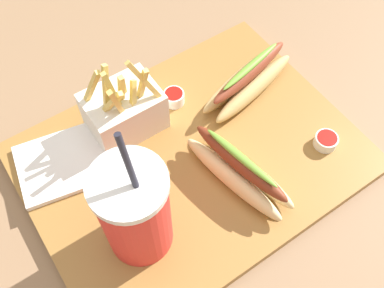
{
  "coord_description": "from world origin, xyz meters",
  "views": [
    {
      "loc": [
        -0.18,
        -0.27,
        0.57
      ],
      "look_at": [
        0.0,
        0.0,
        0.05
      ],
      "focal_mm": 41.02,
      "sensor_mm": 36.0,
      "label": 1
    }
  ],
  "objects_px": {
    "hot_dog_1": "(248,80)",
    "ketchup_cup_2": "(174,97)",
    "fries_basket": "(124,110)",
    "napkin_stack": "(63,163)",
    "soda_cup": "(135,212)",
    "hot_dog_2": "(239,170)",
    "ketchup_cup_1": "(326,140)"
  },
  "relations": [
    {
      "from": "fries_basket",
      "to": "hot_dog_1",
      "type": "bearing_deg",
      "value": -13.92
    },
    {
      "from": "fries_basket",
      "to": "ketchup_cup_2",
      "type": "height_order",
      "value": "fries_basket"
    },
    {
      "from": "napkin_stack",
      "to": "fries_basket",
      "type": "bearing_deg",
      "value": 4.38
    },
    {
      "from": "hot_dog_2",
      "to": "ketchup_cup_1",
      "type": "height_order",
      "value": "hot_dog_2"
    },
    {
      "from": "fries_basket",
      "to": "ketchup_cup_2",
      "type": "relative_size",
      "value": 4.36
    },
    {
      "from": "soda_cup",
      "to": "hot_dog_2",
      "type": "distance_m",
      "value": 0.16
    },
    {
      "from": "fries_basket",
      "to": "ketchup_cup_2",
      "type": "xyz_separation_m",
      "value": [
        0.08,
        -0.0,
        -0.03
      ]
    },
    {
      "from": "hot_dog_2",
      "to": "ketchup_cup_1",
      "type": "relative_size",
      "value": 5.32
    },
    {
      "from": "ketchup_cup_2",
      "to": "fries_basket",
      "type": "bearing_deg",
      "value": 178.53
    },
    {
      "from": "soda_cup",
      "to": "ketchup_cup_2",
      "type": "relative_size",
      "value": 6.95
    },
    {
      "from": "fries_basket",
      "to": "ketchup_cup_1",
      "type": "xyz_separation_m",
      "value": [
        0.23,
        -0.19,
        -0.03
      ]
    },
    {
      "from": "fries_basket",
      "to": "hot_dog_2",
      "type": "xyz_separation_m",
      "value": [
        0.08,
        -0.17,
        -0.01
      ]
    },
    {
      "from": "soda_cup",
      "to": "napkin_stack",
      "type": "relative_size",
      "value": 1.79
    },
    {
      "from": "ketchup_cup_1",
      "to": "napkin_stack",
      "type": "xyz_separation_m",
      "value": [
        -0.34,
        0.19,
        -0.01
      ]
    },
    {
      "from": "fries_basket",
      "to": "napkin_stack",
      "type": "relative_size",
      "value": 1.13
    },
    {
      "from": "ketchup_cup_2",
      "to": "hot_dog_2",
      "type": "bearing_deg",
      "value": -90.0
    },
    {
      "from": "hot_dog_1",
      "to": "napkin_stack",
      "type": "bearing_deg",
      "value": 172.57
    },
    {
      "from": "fries_basket",
      "to": "hot_dog_2",
      "type": "height_order",
      "value": "fries_basket"
    },
    {
      "from": "hot_dog_2",
      "to": "napkin_stack",
      "type": "height_order",
      "value": "hot_dog_2"
    },
    {
      "from": "hot_dog_1",
      "to": "fries_basket",
      "type": "bearing_deg",
      "value": 166.08
    },
    {
      "from": "ketchup_cup_1",
      "to": "hot_dog_1",
      "type": "bearing_deg",
      "value": 102.31
    },
    {
      "from": "soda_cup",
      "to": "napkin_stack",
      "type": "xyz_separation_m",
      "value": [
        -0.04,
        0.16,
        -0.07
      ]
    },
    {
      "from": "hot_dog_2",
      "to": "napkin_stack",
      "type": "bearing_deg",
      "value": 140.76
    },
    {
      "from": "hot_dog_1",
      "to": "ketchup_cup_2",
      "type": "distance_m",
      "value": 0.12
    },
    {
      "from": "fries_basket",
      "to": "ketchup_cup_2",
      "type": "distance_m",
      "value": 0.09
    },
    {
      "from": "soda_cup",
      "to": "ketchup_cup_1",
      "type": "bearing_deg",
      "value": -5.86
    },
    {
      "from": "fries_basket",
      "to": "hot_dog_1",
      "type": "distance_m",
      "value": 0.2
    },
    {
      "from": "ketchup_cup_2",
      "to": "napkin_stack",
      "type": "xyz_separation_m",
      "value": [
        -0.19,
        -0.01,
        -0.01
      ]
    },
    {
      "from": "hot_dog_1",
      "to": "ketchup_cup_2",
      "type": "relative_size",
      "value": 5.74
    },
    {
      "from": "hot_dog_1",
      "to": "ketchup_cup_1",
      "type": "height_order",
      "value": "hot_dog_1"
    },
    {
      "from": "soda_cup",
      "to": "ketchup_cup_2",
      "type": "bearing_deg",
      "value": 46.03
    },
    {
      "from": "soda_cup",
      "to": "hot_dog_1",
      "type": "bearing_deg",
      "value": 23.53
    }
  ]
}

